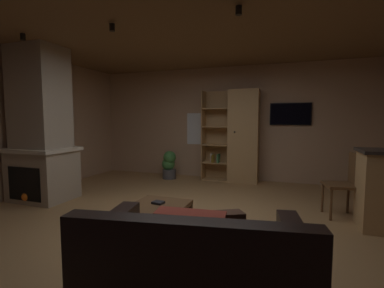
# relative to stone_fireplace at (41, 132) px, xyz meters

# --- Properties ---
(floor) EXTENTS (6.56, 6.19, 0.02)m
(floor) POSITION_rel_stone_fireplace_xyz_m (2.73, -0.33, -1.19)
(floor) COLOR #A37A4C
(floor) RESTS_ON ground
(wall_back) EXTENTS (6.68, 0.06, 2.62)m
(wall_back) POSITION_rel_stone_fireplace_xyz_m (2.73, 2.80, 0.13)
(wall_back) COLOR tan
(wall_back) RESTS_ON ground
(ceiling) EXTENTS (6.56, 6.19, 0.02)m
(ceiling) POSITION_rel_stone_fireplace_xyz_m (2.73, -0.33, 1.44)
(ceiling) COLOR brown
(window_pane_back) EXTENTS (0.59, 0.01, 0.76)m
(window_pane_back) POSITION_rel_stone_fireplace_xyz_m (1.96, 2.76, -0.01)
(window_pane_back) COLOR white
(stone_fireplace) EXTENTS (1.05, 0.83, 2.62)m
(stone_fireplace) POSITION_rel_stone_fireplace_xyz_m (0.00, 0.00, 0.00)
(stone_fireplace) COLOR tan
(stone_fireplace) RESTS_ON ground
(bookshelf_cabinet) EXTENTS (1.27, 0.41, 2.05)m
(bookshelf_cabinet) POSITION_rel_stone_fireplace_xyz_m (3.01, 2.52, -0.17)
(bookshelf_cabinet) COLOR tan
(bookshelf_cabinet) RESTS_ON ground
(leather_couch) EXTENTS (1.58, 1.09, 0.84)m
(leather_couch) POSITION_rel_stone_fireplace_xyz_m (3.44, -1.90, -0.87)
(leather_couch) COLOR black
(leather_couch) RESTS_ON ground
(coffee_table) EXTENTS (0.63, 0.67, 0.41)m
(coffee_table) POSITION_rel_stone_fireplace_xyz_m (2.62, -0.80, -0.85)
(coffee_table) COLOR brown
(coffee_table) RESTS_ON ground
(table_book_0) EXTENTS (0.14, 0.12, 0.03)m
(table_book_0) POSITION_rel_stone_fireplace_xyz_m (2.60, -0.76, -0.76)
(table_book_0) COLOR black
(table_book_0) RESTS_ON coffee_table
(dining_chair) EXTENTS (0.49, 0.49, 0.92)m
(dining_chair) POSITION_rel_stone_fireplace_xyz_m (4.83, 0.75, -0.65)
(dining_chair) COLOR brown
(dining_chair) RESTS_ON ground
(potted_floor_plant) EXTENTS (0.35, 0.35, 0.66)m
(potted_floor_plant) POSITION_rel_stone_fireplace_xyz_m (1.38, 2.30, -0.85)
(potted_floor_plant) COLOR #4C4C51
(potted_floor_plant) RESTS_ON ground
(wall_mounted_tv) EXTENTS (0.85, 0.06, 0.48)m
(wall_mounted_tv) POSITION_rel_stone_fireplace_xyz_m (4.07, 2.73, 0.34)
(wall_mounted_tv) COLOR black
(track_light_spot_0) EXTENTS (0.07, 0.07, 0.09)m
(track_light_spot_0) POSITION_rel_stone_fireplace_xyz_m (0.48, -0.65, 1.36)
(track_light_spot_0) COLOR black
(track_light_spot_1) EXTENTS (0.07, 0.07, 0.09)m
(track_light_spot_1) POSITION_rel_stone_fireplace_xyz_m (1.90, -0.58, 1.36)
(track_light_spot_1) COLOR black
(track_light_spot_2) EXTENTS (0.07, 0.07, 0.09)m
(track_light_spot_2) POSITION_rel_stone_fireplace_xyz_m (3.48, -0.59, 1.36)
(track_light_spot_2) COLOR black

